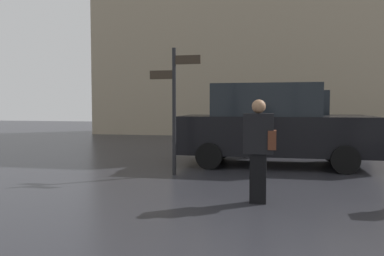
# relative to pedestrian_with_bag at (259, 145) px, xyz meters

# --- Properties ---
(pedestrian_with_bag) EXTENTS (0.48, 0.24, 1.55)m
(pedestrian_with_bag) POSITION_rel_pedestrian_with_bag_xyz_m (0.00, 0.00, 0.00)
(pedestrian_with_bag) COLOR black
(pedestrian_with_bag) RESTS_ON ground
(parked_car_left) EXTENTS (4.51, 1.89, 1.93)m
(parked_car_left) POSITION_rel_pedestrian_with_bag_xyz_m (0.77, 7.53, 0.09)
(parked_car_left) COLOR black
(parked_car_left) RESTS_ON ground
(parked_car_right) EXTENTS (4.52, 1.99, 1.96)m
(parked_car_right) POSITION_rel_pedestrian_with_bag_xyz_m (0.16, 3.79, 0.11)
(parked_car_right) COLOR black
(parked_car_right) RESTS_ON ground
(street_signpost) EXTENTS (1.08, 0.08, 2.65)m
(street_signpost) POSITION_rel_pedestrian_with_bag_xyz_m (-1.83, 2.04, 0.74)
(street_signpost) COLOR black
(street_signpost) RESTS_ON ground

